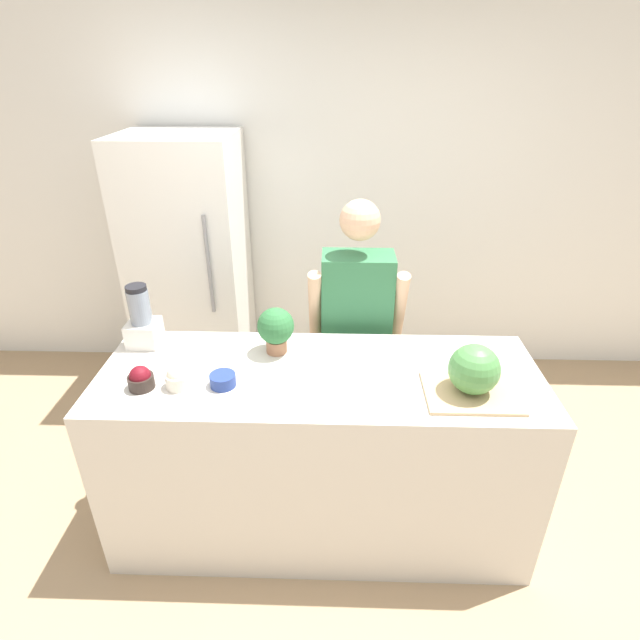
# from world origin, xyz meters

# --- Properties ---
(ground_plane) EXTENTS (14.00, 14.00, 0.00)m
(ground_plane) POSITION_xyz_m (0.00, 0.00, 0.00)
(ground_plane) COLOR tan
(wall_back) EXTENTS (8.00, 0.06, 2.60)m
(wall_back) POSITION_xyz_m (0.00, 2.05, 1.30)
(wall_back) COLOR white
(wall_back) RESTS_ON ground_plane
(counter_island) EXTENTS (2.01, 0.72, 0.95)m
(counter_island) POSITION_xyz_m (0.00, 0.36, 0.47)
(counter_island) COLOR beige
(counter_island) RESTS_ON ground_plane
(refrigerator) EXTENTS (0.73, 0.70, 1.80)m
(refrigerator) POSITION_xyz_m (-0.93, 1.66, 0.90)
(refrigerator) COLOR white
(refrigerator) RESTS_ON ground_plane
(person) EXTENTS (0.52, 0.26, 1.60)m
(person) POSITION_xyz_m (0.18, 0.91, 0.82)
(person) COLOR #333338
(person) RESTS_ON ground_plane
(cutting_board) EXTENTS (0.39, 0.30, 0.01)m
(cutting_board) POSITION_xyz_m (0.64, 0.21, 0.96)
(cutting_board) COLOR tan
(cutting_board) RESTS_ON counter_island
(watermelon) EXTENTS (0.21, 0.21, 0.21)m
(watermelon) POSITION_xyz_m (0.64, 0.22, 1.07)
(watermelon) COLOR #4C8C47
(watermelon) RESTS_ON cutting_board
(bowl_cherries) EXTENTS (0.11, 0.11, 0.10)m
(bowl_cherries) POSITION_xyz_m (-0.76, 0.22, 0.99)
(bowl_cherries) COLOR #2D231E
(bowl_cherries) RESTS_ON counter_island
(bowl_cream) EXTENTS (0.11, 0.11, 0.11)m
(bowl_cream) POSITION_xyz_m (-0.61, 0.23, 1.00)
(bowl_cream) COLOR beige
(bowl_cream) RESTS_ON counter_island
(bowl_small_blue) EXTENTS (0.11, 0.11, 0.06)m
(bowl_small_blue) POSITION_xyz_m (-0.42, 0.25, 0.98)
(bowl_small_blue) COLOR navy
(bowl_small_blue) RESTS_ON counter_island
(blender) EXTENTS (0.15, 0.15, 0.31)m
(blender) POSITION_xyz_m (-0.87, 0.59, 1.08)
(blender) COLOR silver
(blender) RESTS_ON counter_island
(potted_plant) EXTENTS (0.18, 0.18, 0.23)m
(potted_plant) POSITION_xyz_m (-0.21, 0.53, 1.08)
(potted_plant) COLOR #996647
(potted_plant) RESTS_ON counter_island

